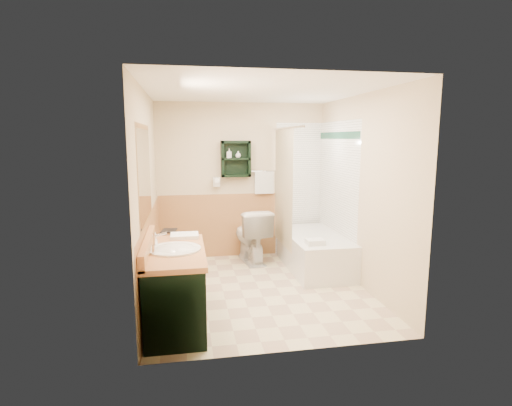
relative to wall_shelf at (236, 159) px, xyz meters
The scene contains 25 objects.
floor 2.09m from the wall_shelf, 85.93° to the right, with size 3.00×3.00×0.00m, color beige.
back_wall 0.38m from the wall_shelf, 48.99° to the left, with size 2.60×0.04×2.40m, color beige.
left_wall 1.89m from the wall_shelf, 130.97° to the right, with size 0.04×3.00×2.40m, color beige.
right_wall 2.03m from the wall_shelf, 44.70° to the right, with size 0.04×3.00×2.40m, color beige.
ceiling 1.66m from the wall_shelf, 85.93° to the right, with size 2.60×3.00×0.04m, color white.
wainscot_left 2.12m from the wall_shelf, 130.14° to the right, with size 2.98×2.98×1.00m, color tan, non-canonical shape.
wainscot_back 1.06m from the wall_shelf, 38.66° to the left, with size 2.58×2.58×1.00m, color tan, non-canonical shape.
mirror_frame 2.28m from the wall_shelf, 120.90° to the right, with size 1.30×1.30×1.00m, color brown, non-canonical shape.
mirror_glass 2.28m from the wall_shelf, 120.79° to the right, with size 1.20×1.20×0.90m, color white, non-canonical shape.
tile_right 1.61m from the wall_shelf, 25.39° to the right, with size 1.50×1.50×2.10m, color white, non-canonical shape.
tile_back 1.23m from the wall_shelf, ahead, with size 0.95×0.95×2.10m, color white, non-canonical shape.
tile_accent 1.56m from the wall_shelf, 25.55° to the right, with size 1.50×1.50×0.10m, color #124130, non-canonical shape.
wall_shelf is the anchor object (origin of this frame).
hair_dryer 0.46m from the wall_shelf, behind, with size 0.10×0.24×0.18m, color white, non-canonical shape.
towel_bar 0.49m from the wall_shelf, ahead, with size 0.40×0.06×0.40m, color silver, non-canonical shape.
curtain_rod 1.01m from the wall_shelf, 46.11° to the right, with size 0.03×0.03×1.60m, color silver.
shower_curtain 0.89m from the wall_shelf, 37.30° to the right, with size 1.05×1.05×1.70m, color #B9AD8C, non-canonical shape.
vanity 2.64m from the wall_shelf, 112.22° to the right, with size 0.59×1.22×0.78m, color black.
bathtub 1.83m from the wall_shelf, 36.98° to the right, with size 0.75×1.50×0.50m, color silver.
toilet 1.19m from the wall_shelf, 54.70° to the right, with size 0.46×0.82×0.81m, color silver.
counter_towel 2.03m from the wall_shelf, 114.99° to the right, with size 0.30×0.24×0.04m, color silver.
vanity_book 1.87m from the wall_shelf, 127.34° to the right, with size 0.17×0.02×0.23m, color black.
tub_towel 1.84m from the wall_shelf, 55.76° to the right, with size 0.23×0.19×0.07m, color silver.
soap_bottle_a 0.11m from the wall_shelf, behind, with size 0.06×0.14×0.07m, color silver.
soap_bottle_b 0.07m from the wall_shelf, ahead, with size 0.08×0.10×0.08m, color silver.
Camera 1 is at (-0.87, -4.67, 1.86)m, focal length 28.00 mm.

